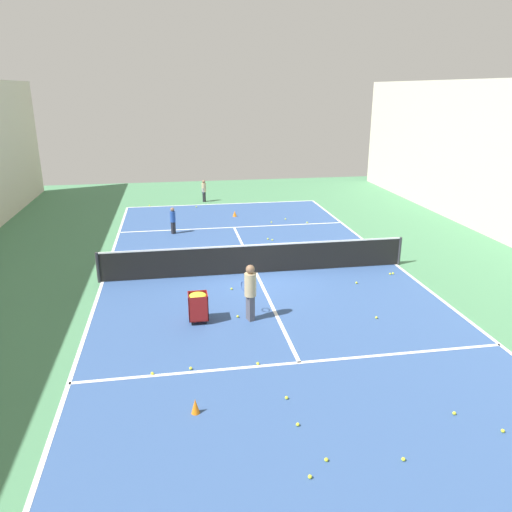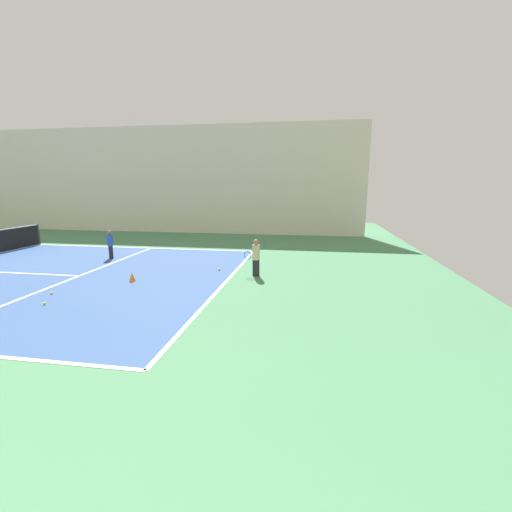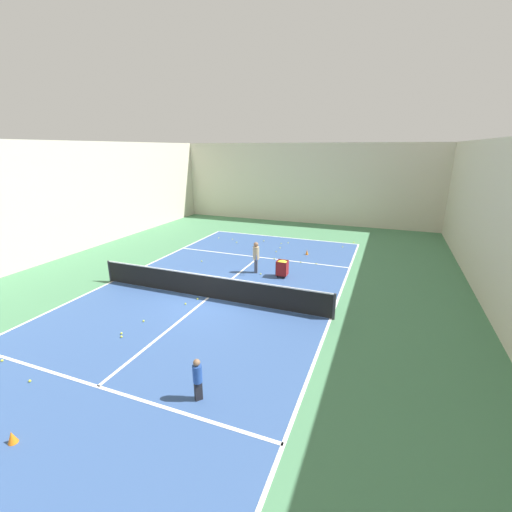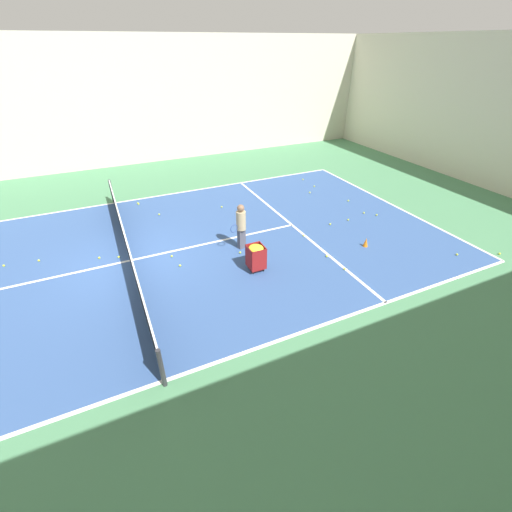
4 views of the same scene
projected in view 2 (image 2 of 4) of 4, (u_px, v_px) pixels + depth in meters
line_baseline_near at (225, 283)px, 10.46m from camera, size 10.26×0.10×0.00m
line_sideline_right at (38, 245)px, 17.16m from camera, size 0.10×21.95×0.00m
line_service_near at (79, 276)px, 11.25m from camera, size 10.26×0.10×0.00m
hall_enclosure_right at (99, 181)px, 21.84m from camera, size 0.15×33.14×6.44m
player_near_baseline at (256, 255)px, 11.12m from camera, size 0.32×0.59×1.22m
child_midcourt at (110, 242)px, 13.85m from camera, size 0.33×0.33×1.17m
training_cone_0 at (132, 277)px, 10.61m from camera, size 0.20×0.20×0.28m
tennis_ball_2 at (44, 303)px, 8.54m from camera, size 0.07×0.07×0.07m
tennis_ball_9 at (52, 293)px, 9.37m from camera, size 0.07×0.07×0.07m
tennis_ball_11 at (219, 269)px, 11.98m from camera, size 0.07×0.07×0.07m
tennis_ball_19 at (252, 256)px, 14.27m from camera, size 0.07×0.07×0.07m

